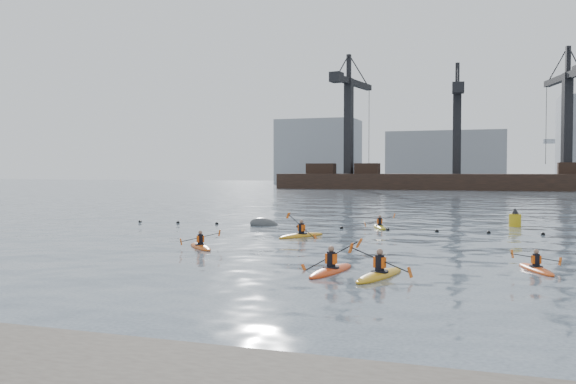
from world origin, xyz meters
name	(u,v)px	position (x,y,z in m)	size (l,w,h in m)	color
ground	(222,302)	(0.00, 0.00, 0.00)	(400.00, 400.00, 0.00)	#3A4655
float_line	(365,229)	(-0.50, 22.53, 0.03)	(33.24, 0.73, 0.24)	black
barge_pier	(455,180)	(-0.22, 110.00, 1.89)	(72.00, 19.30, 29.50)	black
skyline	(475,150)	(2.23, 150.27, 9.25)	(141.00, 28.00, 22.00)	gray
kayaker_0	(331,269)	(1.67, 5.85, 0.11)	(2.42, 3.52, 1.44)	#DE4114
kayaker_1	(380,274)	(3.53, 5.46, 0.11)	(2.37, 3.58, 1.26)	gold
kayaker_2	(200,246)	(-6.11, 10.68, 0.09)	(2.44, 2.61, 0.96)	#C44E12
kayaker_3	(301,235)	(-3.00, 17.01, 0.11)	(2.21, 3.36, 1.45)	orange
kayaker_4	(536,268)	(8.81, 8.69, 0.09)	(1.83, 2.86, 0.91)	#E54C15
kayaker_5	(380,227)	(0.24, 23.67, 0.09)	(1.96, 3.01, 1.06)	gold
mooring_buoy	(265,225)	(-7.50, 22.92, 0.00)	(2.05, 1.21, 1.02)	#424648
nav_buoy	(515,220)	(8.61, 27.53, 0.43)	(0.78, 0.78, 1.42)	#B88B12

